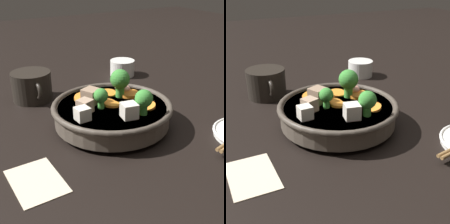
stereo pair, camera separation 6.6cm
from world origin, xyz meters
TOP-DOWN VIEW (x-y plane):
  - ground_plane at (0.00, 0.00)m, footprint 3.00×3.00m
  - stirfry_bowl at (-0.00, 0.00)m, footprint 0.26×0.26m
  - tea_cup at (-0.27, 0.20)m, footprint 0.08×0.08m
  - dark_mug at (-0.23, -0.10)m, footprint 0.12×0.10m
  - napkin at (0.10, -0.20)m, footprint 0.11×0.08m

SIDE VIEW (x-z plane):
  - ground_plane at x=0.00m, z-range 0.00..0.00m
  - napkin at x=0.10m, z-range 0.00..0.00m
  - tea_cup at x=-0.27m, z-range 0.00..0.05m
  - stirfry_bowl at x=0.00m, z-range -0.02..0.09m
  - dark_mug at x=-0.23m, z-range 0.00..0.07m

